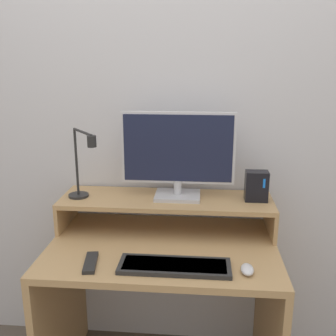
% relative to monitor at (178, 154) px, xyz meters
% --- Properties ---
extents(wall_back, '(6.00, 0.05, 2.50)m').
position_rel_monitor_xyz_m(wall_back, '(-0.05, 0.17, 0.12)').
color(wall_back, silver).
rests_on(wall_back, ground_plane).
extents(desk, '(1.02, 0.66, 0.75)m').
position_rel_monitor_xyz_m(desk, '(-0.05, -0.20, -0.61)').
color(desk, tan).
rests_on(desk, ground_plane).
extents(monitor_shelf, '(1.02, 0.30, 0.16)m').
position_rel_monitor_xyz_m(monitor_shelf, '(-0.05, -0.01, -0.24)').
color(monitor_shelf, tan).
rests_on(monitor_shelf, desk).
extents(monitor, '(0.54, 0.17, 0.42)m').
position_rel_monitor_xyz_m(monitor, '(0.00, 0.00, 0.00)').
color(monitor, '#BCBCC1').
rests_on(monitor, monitor_shelf).
extents(desk_lamp, '(0.19, 0.22, 0.34)m').
position_rel_monitor_xyz_m(desk_lamp, '(-0.44, -0.09, -0.06)').
color(desk_lamp, black).
rests_on(desk_lamp, monitor_shelf).
extents(router_dock, '(0.11, 0.07, 0.14)m').
position_rel_monitor_xyz_m(router_dock, '(0.37, -0.01, -0.15)').
color(router_dock, black).
rests_on(router_dock, monitor_shelf).
extents(keyboard, '(0.45, 0.15, 0.02)m').
position_rel_monitor_xyz_m(keyboard, '(0.01, -0.40, -0.36)').
color(keyboard, '#282828').
rests_on(keyboard, desk).
extents(mouse, '(0.05, 0.08, 0.03)m').
position_rel_monitor_xyz_m(mouse, '(0.30, -0.41, -0.36)').
color(mouse, silver).
rests_on(mouse, desk).
extents(remote_control, '(0.07, 0.17, 0.02)m').
position_rel_monitor_xyz_m(remote_control, '(-0.33, -0.40, -0.37)').
color(remote_control, black).
rests_on(remote_control, desk).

